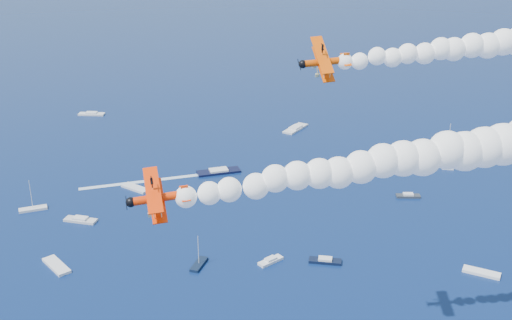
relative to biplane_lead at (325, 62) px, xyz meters
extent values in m
cube|color=black|center=(-10.23, 98.04, -59.55)|extent=(14.82, 6.84, 0.70)
cube|color=black|center=(11.58, 37.92, -59.55)|extent=(8.47, 4.80, 0.70)
cube|color=white|center=(67.95, 95.72, -59.55)|extent=(7.25, 12.60, 0.70)
cube|color=black|center=(-19.65, 40.53, -59.55)|extent=(4.95, 7.18, 0.70)
cube|color=silver|center=(-58.63, 167.07, -59.55)|extent=(11.32, 5.46, 0.70)
cube|color=#2C323B|center=(45.44, 71.47, -59.55)|extent=(7.51, 3.43, 0.70)
cube|color=silver|center=(-37.08, 88.46, -59.55)|extent=(9.31, 9.02, 0.70)
cube|color=silver|center=(-51.46, 68.53, -59.55)|extent=(9.71, 6.19, 0.70)
cube|color=silver|center=(-66.07, 77.63, -59.55)|extent=(8.25, 4.29, 0.70)
cube|color=white|center=(-1.86, 39.74, -59.55)|extent=(6.92, 5.46, 0.70)
cube|color=white|center=(47.76, 27.71, -59.55)|extent=(8.74, 7.18, 0.70)
cube|color=silver|center=(23.33, 137.36, -59.55)|extent=(11.83, 13.01, 0.70)
cube|color=white|center=(-54.41, 44.62, -59.55)|extent=(8.12, 10.12, 0.70)
cube|color=white|center=(-36.01, 93.75, -59.87)|extent=(37.81, 8.21, 0.04)
camera|label=1|loc=(-23.66, -95.02, 22.92)|focal=44.44mm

